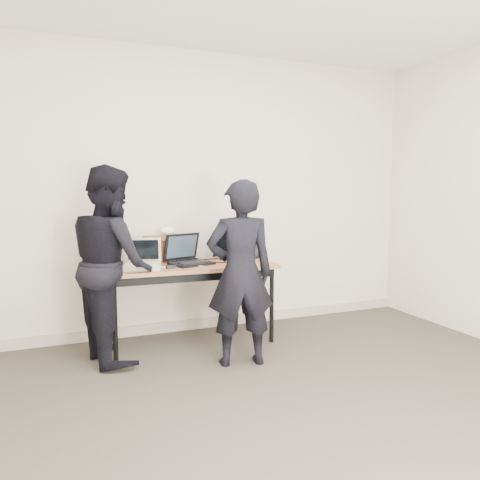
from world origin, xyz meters
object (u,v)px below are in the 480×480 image
desk (190,271)px  laptop_right (236,252)px  laptop_beige (143,262)px  person_typist (240,273)px  person_observer (112,263)px  laptop_center (188,257)px  leather_satchel (165,248)px  equipment_box (247,251)px

desk → laptop_right: (0.51, 0.18, 0.12)m
laptop_beige → person_typist: size_ratio=0.26×
person_observer → laptop_center: bearing=-86.0°
laptop_center → leather_satchel: size_ratio=1.15×
laptop_center → equipment_box: laptop_center is taller
desk → person_observer: size_ratio=0.96×
laptop_right → person_observer: size_ratio=0.31×
person_observer → leather_satchel: bearing=-64.6°
person_typist → laptop_beige: bearing=-33.6°
laptop_right → person_typist: (-0.29, -0.84, -0.05)m
laptop_right → equipment_box: (0.12, 0.01, 0.01)m
leather_satchel → equipment_box: (0.81, -0.04, -0.06)m
laptop_right → person_observer: 1.26m
desk → laptop_center: (-0.01, 0.03, 0.12)m
laptop_beige → leather_satchel: size_ratio=0.99×
person_typist → desk: bearing=-61.7°
laptop_beige → equipment_box: 1.09m
desk → equipment_box: size_ratio=6.69×
equipment_box → person_typist: size_ratio=0.16×
desk → person_typist: (0.22, -0.66, 0.07)m
laptop_beige → person_typist: (0.65, -0.62, -0.04)m
desk → laptop_beige: (-0.43, -0.04, 0.11)m
desk → laptop_beige: laptop_beige is taller
laptop_beige → laptop_center: bearing=23.5°
desk → laptop_beige: 0.45m
laptop_right → person_typist: 0.89m
laptop_beige → person_observer: (-0.27, -0.11, 0.02)m
person_observer → person_typist: bearing=-129.0°
equipment_box → person_observer: (-1.33, -0.34, 0.01)m
leather_satchel → person_typist: (0.40, -0.88, -0.11)m
laptop_beige → laptop_center: size_ratio=0.87×
laptop_right → equipment_box: size_ratio=2.14×
leather_satchel → laptop_center: bearing=-57.1°
laptop_center → equipment_box: bearing=-2.9°
laptop_beige → equipment_box: bearing=27.0°
laptop_center → person_typist: size_ratio=0.29×
equipment_box → desk: bearing=-163.1°
leather_satchel → person_observer: (-0.52, -0.38, -0.05)m
laptop_center → person_observer: bearing=177.1°
laptop_right → person_typist: bearing=-144.2°
laptop_center → laptop_right: 0.55m
equipment_box → laptop_center: bearing=-165.6°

